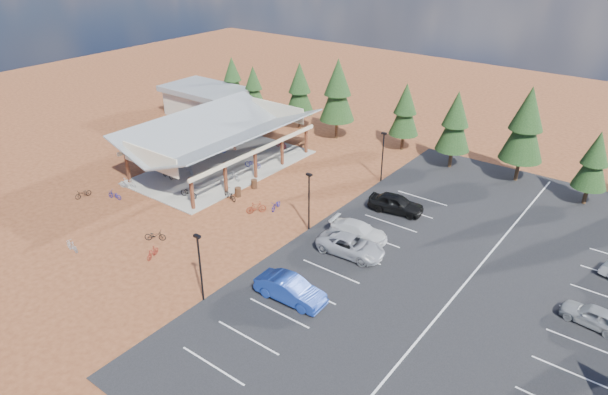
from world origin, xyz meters
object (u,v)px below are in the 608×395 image
(bike_10, at_px, (115,195))
(bike_13, at_px, (72,246))
(lamp_post_2, at_px, (383,153))
(trash_bin_1, at_px, (254,184))
(bike_3, at_px, (232,145))
(car_1, at_px, (290,290))
(outbuilding, at_px, (206,101))
(bike_14, at_px, (276,205))
(bike_15, at_px, (256,208))
(bike_12, at_px, (155,235))
(car_8, at_px, (594,316))
(bike_2, at_px, (219,148))
(bike_0, at_px, (168,174))
(bike_1, at_px, (189,169))
(bike_9, at_px, (128,183))
(bike_11, at_px, (153,252))
(car_3, at_px, (359,231))
(lamp_post_0, at_px, (200,263))
(bike_6, at_px, (253,163))
(bike_5, at_px, (235,176))
(bike_pavilion, at_px, (221,133))
(bike_16, at_px, (230,195))
(bike_7, at_px, (281,143))
(car_2, at_px, (351,246))
(bike_8, at_px, (83,193))
(trash_bin_0, at_px, (238,192))
(car_4, at_px, (396,203))

(bike_10, relative_size, bike_13, 1.00)
(lamp_post_2, relative_size, trash_bin_1, 5.71)
(bike_3, bearing_deg, car_1, -120.48)
(outbuilding, xyz_separation_m, bike_13, (16.28, -29.90, -1.56))
(bike_14, bearing_deg, bike_15, -133.48)
(bike_14, bearing_deg, bike_12, -126.21)
(trash_bin_1, height_order, car_8, car_8)
(lamp_post_2, bearing_deg, bike_2, -166.23)
(bike_0, xyz_separation_m, car_8, (39.00, 1.71, 0.18))
(bike_0, xyz_separation_m, bike_1, (0.87, 2.01, 0.07))
(bike_9, height_order, bike_11, bike_9)
(car_3, bearing_deg, lamp_post_0, 156.78)
(bike_6, xyz_separation_m, bike_13, (-0.45, -20.52, -0.12))
(lamp_post_0, bearing_deg, bike_11, 169.27)
(trash_bin_1, relative_size, bike_13, 0.58)
(trash_bin_1, relative_size, bike_5, 0.56)
(bike_pavilion, distance_m, bike_16, 8.43)
(car_1, bearing_deg, bike_3, 49.40)
(bike_0, bearing_deg, bike_6, -28.73)
(lamp_post_0, relative_size, car_8, 1.28)
(bike_7, xyz_separation_m, car_3, (17.66, -11.55, 0.13))
(bike_16, bearing_deg, bike_2, -115.45)
(trash_bin_1, distance_m, car_2, 14.50)
(bike_10, bearing_deg, bike_5, 136.95)
(bike_7, bearing_deg, bike_0, 169.00)
(bike_14, xyz_separation_m, bike_15, (-0.95, -1.60, 0.13))
(bike_15, height_order, car_8, car_8)
(lamp_post_0, bearing_deg, trash_bin_1, 120.61)
(bike_7, distance_m, car_3, 21.10)
(bike_8, bearing_deg, bike_5, 55.41)
(trash_bin_1, xyz_separation_m, bike_8, (-11.39, -11.20, -0.03))
(lamp_post_0, xyz_separation_m, bike_2, (-18.20, 19.54, -2.43))
(trash_bin_0, height_order, car_3, car_3)
(bike_3, bearing_deg, lamp_post_2, -73.28)
(bike_0, relative_size, bike_11, 1.10)
(trash_bin_0, relative_size, bike_9, 0.52)
(bike_0, bearing_deg, car_8, -80.76)
(outbuilding, relative_size, bike_0, 6.53)
(car_3, bearing_deg, lamp_post_2, 14.94)
(car_1, height_order, car_4, car_1)
(lamp_post_0, relative_size, bike_1, 3.00)
(lamp_post_2, height_order, bike_7, lamp_post_2)
(bike_2, height_order, car_2, car_2)
(bike_8, bearing_deg, bike_3, 84.69)
(bike_8, bearing_deg, trash_bin_1, 47.99)
(trash_bin_0, bearing_deg, bike_pavilion, 145.83)
(bike_pavilion, distance_m, car_4, 19.64)
(bike_8, distance_m, car_4, 28.95)
(car_3, relative_size, car_8, 1.20)
(bike_10, bearing_deg, bike_3, 169.55)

